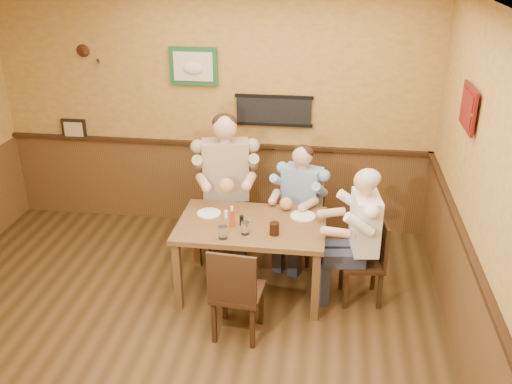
# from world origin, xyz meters

# --- Properties ---
(room) EXTENTS (5.02, 5.03, 2.81)m
(room) POSITION_xyz_m (0.13, 0.17, 1.69)
(room) COLOR #362310
(room) RESTS_ON ground
(dining_table) EXTENTS (1.40, 0.90, 0.75)m
(dining_table) POSITION_xyz_m (0.65, 1.06, 0.66)
(dining_table) COLOR brown
(dining_table) RESTS_ON ground
(chair_back_left) EXTENTS (0.54, 0.54, 1.00)m
(chair_back_left) POSITION_xyz_m (0.26, 1.81, 0.50)
(chair_back_left) COLOR #341F10
(chair_back_left) RESTS_ON ground
(chair_back_right) EXTENTS (0.49, 0.49, 0.82)m
(chair_back_right) POSITION_xyz_m (1.08, 1.76, 0.41)
(chair_back_right) COLOR #341F10
(chair_back_right) RESTS_ON ground
(chair_right_end) EXTENTS (0.44, 0.44, 0.85)m
(chair_right_end) POSITION_xyz_m (1.71, 1.05, 0.43)
(chair_right_end) COLOR #341F10
(chair_right_end) RESTS_ON ground
(chair_near_side) EXTENTS (0.45, 0.45, 0.91)m
(chair_near_side) POSITION_xyz_m (0.63, 0.37, 0.45)
(chair_near_side) COLOR #341F10
(chair_near_side) RESTS_ON ground
(diner_tan_shirt) EXTENTS (0.78, 0.78, 1.42)m
(diner_tan_shirt) POSITION_xyz_m (0.26, 1.81, 0.71)
(diner_tan_shirt) COLOR tan
(diner_tan_shirt) RESTS_ON ground
(diner_blue_polo) EXTENTS (0.69, 0.69, 1.17)m
(diner_blue_polo) POSITION_xyz_m (1.08, 1.76, 0.59)
(diner_blue_polo) COLOR #81A0C2
(diner_blue_polo) RESTS_ON ground
(diner_white_elder) EXTENTS (0.63, 0.63, 1.22)m
(diner_white_elder) POSITION_xyz_m (1.71, 1.05, 0.61)
(diner_white_elder) COLOR white
(diner_white_elder) RESTS_ON ground
(water_glass_left) EXTENTS (0.08, 0.08, 0.12)m
(water_glass_left) POSITION_xyz_m (0.44, 0.73, 0.81)
(water_glass_left) COLOR white
(water_glass_left) RESTS_ON dining_table
(water_glass_mid) EXTENTS (0.08, 0.08, 0.12)m
(water_glass_mid) POSITION_xyz_m (0.62, 0.84, 0.81)
(water_glass_mid) COLOR white
(water_glass_mid) RESTS_ON dining_table
(cola_tumbler) EXTENTS (0.10, 0.10, 0.12)m
(cola_tumbler) POSITION_xyz_m (0.89, 0.87, 0.81)
(cola_tumbler) COLOR black
(cola_tumbler) RESTS_ON dining_table
(hot_sauce_bottle) EXTENTS (0.06, 0.06, 0.18)m
(hot_sauce_bottle) POSITION_xyz_m (0.48, 0.97, 0.84)
(hot_sauce_bottle) COLOR red
(hot_sauce_bottle) RESTS_ON dining_table
(salt_shaker) EXTENTS (0.04, 0.04, 0.08)m
(salt_shaker) POSITION_xyz_m (0.39, 1.12, 0.79)
(salt_shaker) COLOR white
(salt_shaker) RESTS_ON dining_table
(pepper_shaker) EXTENTS (0.04, 0.04, 0.10)m
(pepper_shaker) POSITION_xyz_m (0.56, 1.01, 0.80)
(pepper_shaker) COLOR black
(pepper_shaker) RESTS_ON dining_table
(plate_far_left) EXTENTS (0.25, 0.25, 0.02)m
(plate_far_left) POSITION_xyz_m (0.21, 1.19, 0.76)
(plate_far_left) COLOR white
(plate_far_left) RESTS_ON dining_table
(plate_far_right) EXTENTS (0.26, 0.26, 0.02)m
(plate_far_right) POSITION_xyz_m (1.13, 1.26, 0.76)
(plate_far_right) COLOR white
(plate_far_right) RESTS_ON dining_table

